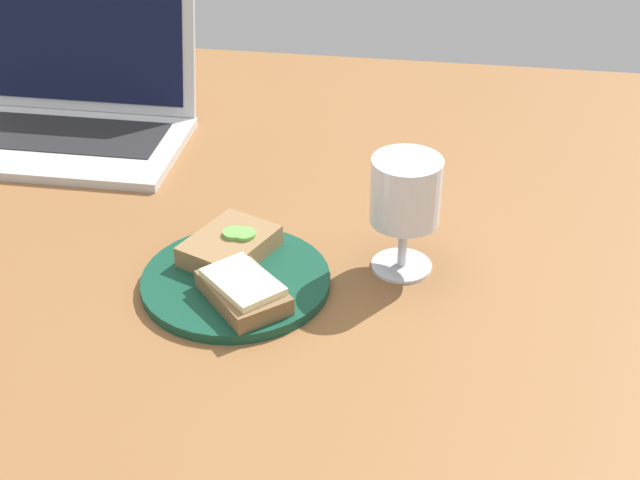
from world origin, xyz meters
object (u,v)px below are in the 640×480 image
at_px(plate, 236,281).
at_px(sandwich_with_cheese, 241,290).
at_px(laptop, 72,105).
at_px(sandwich_with_cucumber, 230,246).
at_px(wine_glass, 405,197).

xyz_separation_m(plate, sandwich_with_cheese, (0.02, -0.04, 0.02)).
relative_size(plate, laptop, 0.62).
distance_m(sandwich_with_cucumber, laptop, 0.44).
xyz_separation_m(sandwich_with_cheese, sandwich_with_cucumber, (-0.03, 0.09, -0.00)).
relative_size(sandwich_with_cucumber, wine_glass, 0.91).
distance_m(plate, sandwich_with_cucumber, 0.05).
relative_size(plate, sandwich_with_cheese, 1.75).
relative_size(sandwich_with_cheese, laptop, 0.35).
bearing_deg(wine_glass, sandwich_with_cheese, -147.14).
bearing_deg(sandwich_with_cheese, sandwich_with_cucumber, 111.06).
height_order(wine_glass, laptop, laptop).
bearing_deg(wine_glass, sandwich_with_cucumber, -173.27).
relative_size(sandwich_with_cheese, wine_glass, 0.87).
relative_size(plate, sandwich_with_cucumber, 1.67).
xyz_separation_m(sandwich_with_cheese, wine_glass, (0.17, 0.11, 0.07)).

